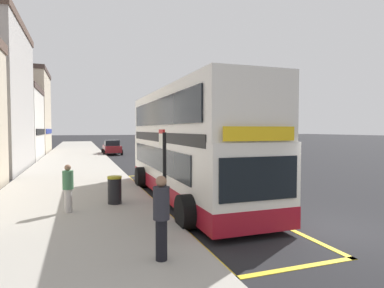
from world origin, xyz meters
name	(u,v)px	position (x,y,z in m)	size (l,w,h in m)	color
ground_plane	(137,153)	(0.00, 32.00, 0.00)	(260.00, 260.00, 0.00)	black
pavement_near	(76,154)	(-7.00, 32.00, 0.07)	(6.00, 76.00, 0.14)	#A39E93
double_decker_bus	(188,148)	(-2.46, 5.54, 2.07)	(3.24, 11.09, 4.40)	white
bus_bay_markings	(187,198)	(-2.49, 5.50, 0.01)	(3.02, 14.31, 0.01)	yellow
bus_stop_sign	(164,176)	(-4.76, 0.52, 1.72)	(0.09, 0.51, 2.69)	black
terrace_annex	(5,111)	(-14.93, 36.94, 5.03)	(9.65, 9.16, 10.04)	beige
parked_car_maroon_far	(112,147)	(-3.17, 30.21, 0.80)	(2.09, 4.20, 1.62)	maroon
parked_car_teal_behind	(176,149)	(2.98, 25.47, 0.80)	(2.09, 4.20, 1.62)	#196066
pedestrian_waiting_near_sign	(68,187)	(-7.02, 4.16, 0.98)	(0.34, 0.34, 1.55)	#B7B2AD
pedestrian_further_back	(161,214)	(-5.10, -0.59, 1.09)	(0.34, 0.34, 1.74)	black
litter_bin	(115,190)	(-5.47, 4.91, 0.64)	(0.51, 0.51, 0.99)	black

